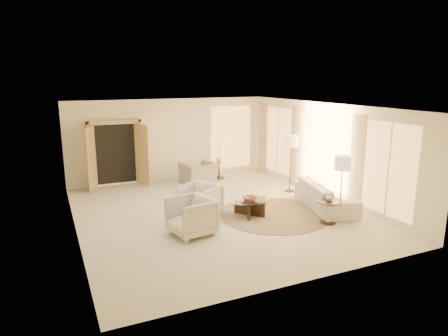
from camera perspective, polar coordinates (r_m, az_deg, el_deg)
name	(u,v)px	position (r m, az deg, el deg)	size (l,w,h in m)	color
room	(216,161)	(10.28, -1.11, 0.96)	(7.04, 8.04, 2.83)	beige
windows_right	(322,152)	(12.12, 13.86, 2.19)	(0.10, 6.40, 2.40)	#F1B260
window_back_corner	(231,137)	(14.76, 1.03, 4.42)	(1.70, 0.10, 2.40)	#F1B260
curtains_right	(303,149)	(12.81, 11.20, 2.65)	(0.06, 5.20, 2.60)	#C1AB8D
french_doors	(116,154)	(13.45, -15.12, 1.91)	(1.95, 0.66, 2.16)	tan
area_rug	(274,214)	(10.61, 7.09, -6.57)	(2.91, 2.91, 0.01)	#463927
sofa	(325,195)	(11.32, 14.25, -3.77)	(2.42, 0.95, 0.71)	beige
armchair_left	(200,199)	(10.30, -3.46, -4.40)	(0.90, 0.84, 0.93)	beige
armchair_right	(191,215)	(9.13, -4.69, -6.65)	(0.92, 0.86, 0.95)	beige
accent_chair	(199,170)	(13.45, -3.66, -0.26)	(1.08, 0.70, 0.94)	gray
coffee_table	(250,206)	(10.40, 3.68, -5.42)	(1.21, 1.21, 0.41)	black
end_table	(329,208)	(10.13, 14.71, -5.52)	(0.61, 0.61, 0.58)	black
side_table	(219,169)	(14.13, -0.72, -0.08)	(0.50, 0.50, 0.58)	#31291B
floor_lamp_near	(291,144)	(12.42, 9.58, 3.41)	(0.43, 0.43, 1.78)	#31291B
floor_lamp_far	(343,166)	(10.13, 16.59, 0.26)	(0.40, 0.40, 1.65)	#31291B
bowl	(250,198)	(10.34, 3.69, -4.37)	(0.37, 0.37, 0.09)	brown
end_vase	(329,197)	(10.05, 14.79, -4.07)	(0.18, 0.18, 0.18)	silver
side_vase	(219,159)	(14.06, -0.73, 1.28)	(0.22, 0.22, 0.23)	silver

